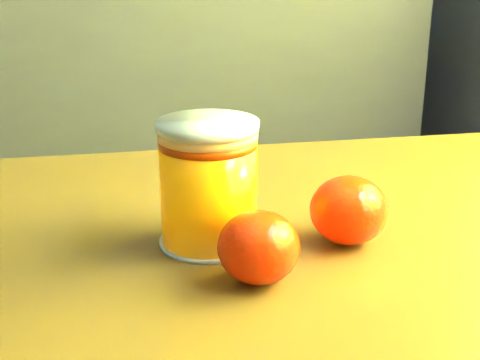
{
  "coord_description": "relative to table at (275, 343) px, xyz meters",
  "views": [
    {
      "loc": [
        0.98,
        -0.49,
        0.96
      ],
      "look_at": [
        1.02,
        0.07,
        0.76
      ],
      "focal_mm": 50.0,
      "sensor_mm": 36.0,
      "label": 1
    }
  ],
  "objects": [
    {
      "name": "orange_front",
      "position": [
        -0.02,
        -0.05,
        0.12
      ],
      "size": [
        0.08,
        0.08,
        0.06
      ],
      "primitive_type": "ellipsoid",
      "rotation": [
        0.0,
        0.0,
        -0.2
      ],
      "color": "#FF2805",
      "rests_on": "table"
    },
    {
      "name": "juice_glass",
      "position": [
        -0.06,
        0.03,
        0.15
      ],
      "size": [
        0.09,
        0.09,
        0.11
      ],
      "rotation": [
        0.0,
        0.0,
        -0.1
      ],
      "color": "orange",
      "rests_on": "table"
    },
    {
      "name": "table",
      "position": [
        0.0,
        0.0,
        0.0
      ],
      "size": [
        1.0,
        0.76,
        0.7
      ],
      "rotation": [
        0.0,
        0.0,
        0.11
      ],
      "color": "brown",
      "rests_on": "ground"
    },
    {
      "name": "orange_back",
      "position": [
        0.07,
        0.02,
        0.12
      ],
      "size": [
        0.09,
        0.09,
        0.06
      ],
      "primitive_type": "ellipsoid",
      "rotation": [
        0.0,
        0.0,
        0.36
      ],
      "color": "#FF2805",
      "rests_on": "table"
    }
  ]
}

